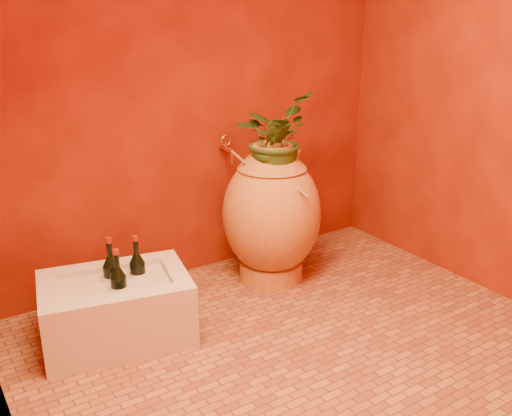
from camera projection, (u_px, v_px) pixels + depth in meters
floor at (296, 343)px, 2.73m from camera, size 2.50×2.50×0.00m
wall_back at (192, 59)px, 3.09m from camera, size 2.50×0.02×2.50m
wall_right at (496, 62)px, 2.94m from camera, size 0.02×2.00×2.50m
amphora at (272, 213)px, 3.26m from camera, size 0.71×0.71×0.81m
stone_basin at (117, 310)px, 2.73m from camera, size 0.76×0.60×0.32m
wine_bottle_a at (119, 289)px, 2.63m from camera, size 0.08×0.08×0.31m
wine_bottle_b at (112, 279)px, 2.72m from camera, size 0.08×0.08×0.33m
wine_bottle_c at (138, 275)px, 2.76m from camera, size 0.08×0.08×0.32m
wall_tap at (227, 148)px, 3.29m from camera, size 0.07×0.15×0.16m
plant_main at (274, 137)px, 3.11m from camera, size 0.56×0.55×0.48m
plant_side at (273, 148)px, 3.05m from camera, size 0.25×0.24×0.35m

